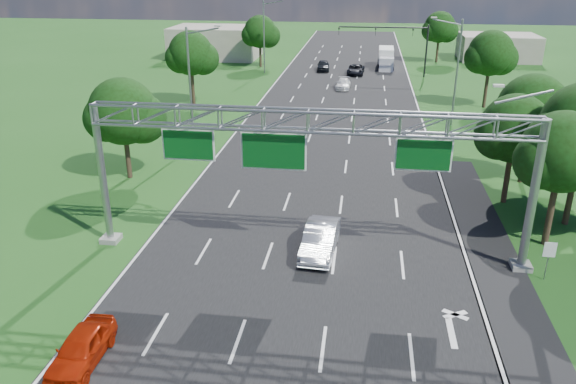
% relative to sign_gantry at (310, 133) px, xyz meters
% --- Properties ---
extents(ground, '(220.00, 220.00, 0.00)m').
position_rel_sign_gantry_xyz_m(ground, '(-0.33, 18.00, -6.89)').
color(ground, '#1C4E17').
rests_on(ground, ground).
extents(road, '(18.00, 180.00, 0.02)m').
position_rel_sign_gantry_xyz_m(road, '(-0.33, 18.00, -6.89)').
color(road, black).
rests_on(road, ground).
extents(road_flare, '(3.00, 30.00, 0.02)m').
position_rel_sign_gantry_xyz_m(road_flare, '(9.87, 2.00, -6.89)').
color(road_flare, black).
rests_on(road_flare, ground).
extents(sign_gantry, '(23.50, 1.00, 9.56)m').
position_rel_sign_gantry_xyz_m(sign_gantry, '(0.00, 0.00, 0.00)').
color(sign_gantry, gray).
rests_on(sign_gantry, ground).
extents(regulatory_sign, '(0.60, 0.08, 2.10)m').
position_rel_sign_gantry_xyz_m(regulatory_sign, '(12.07, -1.02, -5.38)').
color(regulatory_sign, gray).
rests_on(regulatory_sign, ground).
extents(traffic_signal, '(12.21, 0.24, 7.00)m').
position_rel_sign_gantry_xyz_m(traffic_signal, '(7.15, 53.00, -1.72)').
color(traffic_signal, black).
rests_on(traffic_signal, ground).
extents(streetlight_l_near, '(2.97, 0.22, 10.16)m').
position_rel_sign_gantry_xyz_m(streetlight_l_near, '(-11.63, 18.00, -1.31)').
color(streetlight_l_near, gray).
rests_on(streetlight_l_near, ground).
extents(streetlight_l_far, '(2.97, 0.22, 10.16)m').
position_rel_sign_gantry_xyz_m(streetlight_l_far, '(-11.63, 53.00, -1.31)').
color(streetlight_l_far, gray).
rests_on(streetlight_l_far, ground).
extents(streetlight_r_mid, '(2.97, 0.22, 10.16)m').
position_rel_sign_gantry_xyz_m(streetlight_r_mid, '(10.97, 28.00, -1.31)').
color(streetlight_r_mid, gray).
rests_on(streetlight_r_mid, ground).
extents(tree_cluster_right, '(9.91, 14.60, 8.68)m').
position_rel_sign_gantry_xyz_m(tree_cluster_right, '(14.47, 7.19, -1.58)').
color(tree_cluster_right, '#2D2116').
rests_on(tree_cluster_right, ground).
extents(tree_verge_la, '(5.76, 4.80, 7.40)m').
position_rel_sign_gantry_xyz_m(tree_verge_la, '(-14.25, 10.04, -2.13)').
color(tree_verge_la, '#2D2116').
rests_on(tree_verge_la, ground).
extents(tree_verge_lb, '(5.76, 4.80, 8.06)m').
position_rel_sign_gantry_xyz_m(tree_verge_lb, '(-16.25, 33.04, -1.48)').
color(tree_verge_lb, '#2D2116').
rests_on(tree_verge_lb, ground).
extents(tree_verge_lc, '(5.76, 4.80, 7.62)m').
position_rel_sign_gantry_xyz_m(tree_verge_lc, '(-13.25, 58.04, -1.92)').
color(tree_verge_lc, '#2D2116').
rests_on(tree_verge_lc, ground).
extents(tree_verge_rd, '(5.76, 4.80, 8.28)m').
position_rel_sign_gantry_xyz_m(tree_verge_rd, '(15.75, 36.04, -1.26)').
color(tree_verge_rd, '#2D2116').
rests_on(tree_verge_rd, ground).
extents(tree_verge_re, '(5.76, 4.80, 7.84)m').
position_rel_sign_gantry_xyz_m(tree_verge_re, '(13.75, 66.04, -1.70)').
color(tree_verge_re, '#2D2116').
rests_on(tree_verge_re, ground).
extents(building_left, '(14.00, 10.00, 5.00)m').
position_rel_sign_gantry_xyz_m(building_left, '(-22.33, 66.00, -4.39)').
color(building_left, gray).
rests_on(building_left, ground).
extents(building_right, '(12.00, 9.00, 4.00)m').
position_rel_sign_gantry_xyz_m(building_right, '(23.67, 70.00, -4.89)').
color(building_right, gray).
rests_on(building_right, ground).
extents(red_coupe, '(1.64, 3.97, 1.35)m').
position_rel_sign_gantry_xyz_m(red_coupe, '(-7.94, -10.13, -6.22)').
color(red_coupe, '#BC2408').
rests_on(red_coupe, ground).
extents(silver_sedan, '(2.01, 4.92, 1.59)m').
position_rel_sign_gantry_xyz_m(silver_sedan, '(0.64, 0.33, -6.10)').
color(silver_sedan, silver).
rests_on(silver_sedan, ground).
extents(car_queue_a, '(1.81, 4.22, 1.21)m').
position_rel_sign_gantry_xyz_m(car_queue_a, '(-0.12, 43.81, -6.29)').
color(car_queue_a, white).
rests_on(car_queue_a, ground).
extents(car_queue_b, '(2.49, 4.97, 1.35)m').
position_rel_sign_gantry_xyz_m(car_queue_b, '(1.19, 53.76, -6.22)').
color(car_queue_b, black).
rests_on(car_queue_b, ground).
extents(car_queue_c, '(2.04, 4.46, 1.48)m').
position_rel_sign_gantry_xyz_m(car_queue_c, '(-3.62, 56.18, -6.15)').
color(car_queue_c, black).
rests_on(car_queue_c, ground).
extents(box_truck, '(2.30, 7.53, 2.85)m').
position_rel_sign_gantry_xyz_m(box_truck, '(5.53, 59.96, -5.53)').
color(box_truck, white).
rests_on(box_truck, ground).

